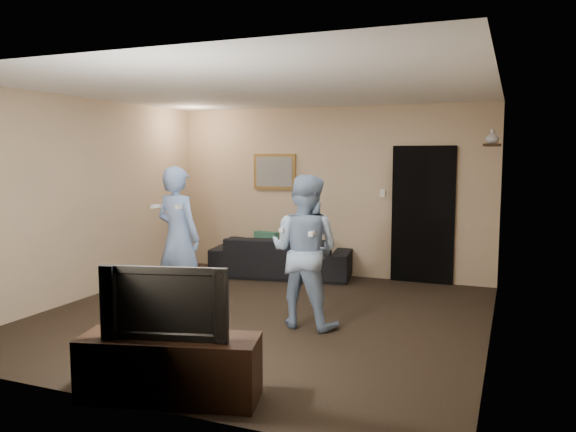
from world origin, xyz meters
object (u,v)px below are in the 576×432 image
at_px(wii_player_right, 305,251).
at_px(tv_console, 170,368).
at_px(television, 168,301).
at_px(sofa, 282,256).
at_px(wii_player_left, 178,238).

bearing_deg(wii_player_right, tv_console, -97.91).
bearing_deg(wii_player_right, television, -97.91).
relative_size(sofa, tv_console, 1.56).
bearing_deg(sofa, wii_player_right, 109.33).
relative_size(sofa, wii_player_right, 1.28).
xyz_separation_m(television, wii_player_left, (-1.39, 2.27, 0.09)).
xyz_separation_m(sofa, wii_player_right, (1.20, -2.24, 0.52)).
height_order(television, wii_player_right, wii_player_right).
distance_m(tv_console, wii_player_right, 2.24).
relative_size(television, wii_player_left, 0.56).
height_order(wii_player_left, wii_player_right, wii_player_left).
bearing_deg(tv_console, wii_player_right, 67.12).
xyz_separation_m(tv_console, wii_player_right, (0.30, 2.15, 0.58)).
bearing_deg(wii_player_left, tv_console, -58.54).
bearing_deg(tv_console, sofa, 86.67).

